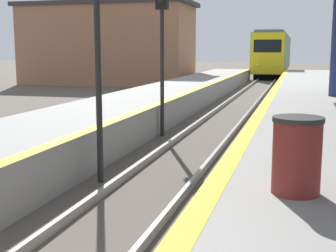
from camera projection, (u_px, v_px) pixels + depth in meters
name	position (u px, v px, depth m)	size (l,w,h in m)	color
train	(274.00, 54.00, 50.08)	(2.86, 22.80, 4.33)	black
signal_near	(97.00, 15.00, 8.88)	(0.36, 0.31, 4.71)	black
signal_mid	(162.00, 28.00, 13.90)	(0.36, 0.31, 4.71)	black
trash_bin	(297.00, 155.00, 5.53)	(0.60, 0.60, 0.93)	maroon
station_building	(107.00, 44.00, 35.66)	(13.27, 5.61, 6.12)	#9E6B4C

